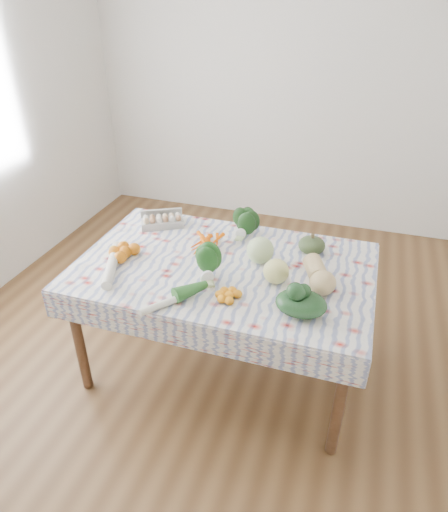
{
  "coord_description": "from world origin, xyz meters",
  "views": [
    {
      "loc": [
        0.68,
        -2.08,
        2.14
      ],
      "look_at": [
        0.0,
        0.0,
        0.82
      ],
      "focal_mm": 32.0,
      "sensor_mm": 36.0,
      "label": 1
    }
  ],
  "objects": [
    {
      "name": "kabocha_squash",
      "position": [
        0.45,
        0.29,
        0.81
      ],
      "size": [
        0.19,
        0.19,
        0.1
      ],
      "primitive_type": "ellipsoid",
      "rotation": [
        0.0,
        0.0,
        -0.2
      ],
      "color": "#394C29",
      "rests_on": "tablecloth"
    },
    {
      "name": "tablecloth",
      "position": [
        0.0,
        0.0,
        0.76
      ],
      "size": [
        1.66,
        1.06,
        0.01
      ],
      "primitive_type": "cube",
      "color": "white",
      "rests_on": "dining_table"
    },
    {
      "name": "broccoli",
      "position": [
        -0.05,
        -0.16,
        0.83
      ],
      "size": [
        0.24,
        0.24,
        0.13
      ],
      "primitive_type": "ellipsoid",
      "rotation": [
        0.0,
        0.0,
        0.56
      ],
      "color": "#1A4E18",
      "rests_on": "tablecloth"
    },
    {
      "name": "ground",
      "position": [
        0.0,
        0.0,
        0.0
      ],
      "size": [
        4.5,
        4.5,
        0.0
      ],
      "primitive_type": "plane",
      "color": "brown",
      "rests_on": "ground"
    },
    {
      "name": "daikon",
      "position": [
        -0.57,
        -0.26,
        0.79
      ],
      "size": [
        0.2,
        0.38,
        0.06
      ],
      "primitive_type": "cylinder",
      "rotation": [
        1.57,
        0.0,
        0.38
      ],
      "color": "silver",
      "rests_on": "tablecloth"
    },
    {
      "name": "kale_bunch",
      "position": [
        0.0,
        0.37,
        0.84
      ],
      "size": [
        0.18,
        0.16,
        0.15
      ],
      "primitive_type": "ellipsoid",
      "rotation": [
        0.0,
        0.0,
        0.09
      ],
      "color": "#173B14",
      "rests_on": "tablecloth"
    },
    {
      "name": "orange_cluster",
      "position": [
        -0.57,
        -0.1,
        0.8
      ],
      "size": [
        0.29,
        0.29,
        0.08
      ],
      "primitive_type": "cube",
      "rotation": [
        0.0,
        0.0,
        -0.27
      ],
      "color": "orange",
      "rests_on": "tablecloth"
    },
    {
      "name": "carrot_bunch",
      "position": [
        -0.15,
        0.15,
        0.78
      ],
      "size": [
        0.23,
        0.21,
        0.04
      ],
      "primitive_type": "cube",
      "rotation": [
        0.0,
        0.0,
        0.07
      ],
      "color": "#E85900",
      "rests_on": "tablecloth"
    },
    {
      "name": "cabbage",
      "position": [
        0.19,
        0.09,
        0.84
      ],
      "size": [
        0.2,
        0.2,
        0.16
      ],
      "primitive_type": "sphere",
      "rotation": [
        0.0,
        0.0,
        0.33
      ],
      "color": "#B0CC89",
      "rests_on": "tablecloth"
    },
    {
      "name": "dining_table",
      "position": [
        0.0,
        0.0,
        0.68
      ],
      "size": [
        1.6,
        1.0,
        0.75
      ],
      "color": "brown",
      "rests_on": "ground"
    },
    {
      "name": "wall_back",
      "position": [
        0.0,
        2.25,
        1.4
      ],
      "size": [
        4.0,
        0.04,
        2.8
      ],
      "primitive_type": "cube",
      "color": "white",
      "rests_on": "ground"
    },
    {
      "name": "mandarin_cluster",
      "position": [
        0.12,
        -0.3,
        0.79
      ],
      "size": [
        0.2,
        0.2,
        0.05
      ],
      "primitive_type": "cube",
      "rotation": [
        0.0,
        0.0,
        -0.31
      ],
      "color": "orange",
      "rests_on": "tablecloth"
    },
    {
      "name": "grapefruit",
      "position": [
        0.32,
        -0.08,
        0.83
      ],
      "size": [
        0.18,
        0.18,
        0.14
      ],
      "primitive_type": "sphere",
      "rotation": [
        0.0,
        0.0,
        -0.34
      ],
      "color": "#DEDC7A",
      "rests_on": "tablecloth"
    },
    {
      "name": "egg_carton",
      "position": [
        -0.53,
        0.32,
        0.8
      ],
      "size": [
        0.29,
        0.23,
        0.07
      ],
      "primitive_type": "cube",
      "rotation": [
        0.0,
        0.0,
        0.5
      ],
      "color": "#B5B5AF",
      "rests_on": "tablecloth"
    },
    {
      "name": "spinach_bag",
      "position": [
        0.49,
        -0.3,
        0.82
      ],
      "size": [
        0.27,
        0.22,
        0.11
      ],
      "primitive_type": "ellipsoid",
      "rotation": [
        0.0,
        0.0,
        -0.1
      ],
      "color": "#153217",
      "rests_on": "tablecloth"
    },
    {
      "name": "leek",
      "position": [
        -0.13,
        -0.42,
        0.78
      ],
      "size": [
        0.26,
        0.31,
        0.04
      ],
      "primitive_type": "cylinder",
      "rotation": [
        1.57,
        0.0,
        -0.67
      ],
      "color": "silver",
      "rests_on": "tablecloth"
    },
    {
      "name": "butternut_squash",
      "position": [
        0.53,
        -0.03,
        0.83
      ],
      "size": [
        0.24,
        0.32,
        0.14
      ],
      "primitive_type": "ellipsoid",
      "rotation": [
        0.0,
        0.0,
        0.38
      ],
      "color": "tan",
      "rests_on": "tablecloth"
    }
  ]
}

